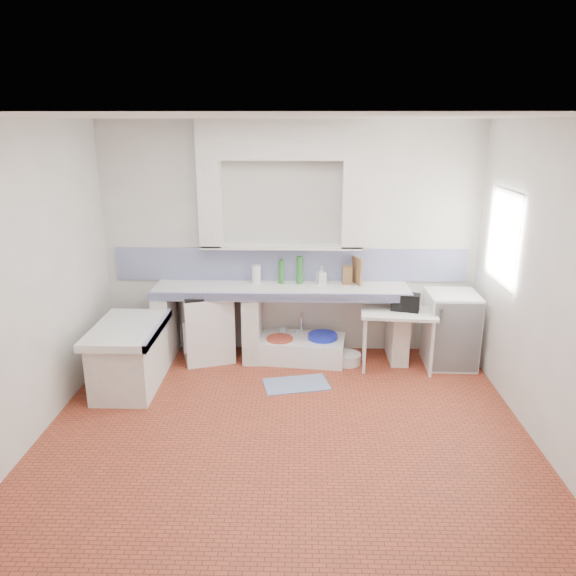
{
  "coord_description": "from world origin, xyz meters",
  "views": [
    {
      "loc": [
        0.14,
        -4.45,
        2.75
      ],
      "look_at": [
        0.0,
        1.0,
        1.1
      ],
      "focal_mm": 34.05,
      "sensor_mm": 36.0,
      "label": 1
    }
  ],
  "objects_px": {
    "stove": "(207,326)",
    "sink": "(301,350)",
    "fridge": "(450,329)",
    "side_table": "(397,340)"
  },
  "relations": [
    {
      "from": "sink",
      "to": "side_table",
      "type": "distance_m",
      "value": 1.15
    },
    {
      "from": "sink",
      "to": "fridge",
      "type": "xyz_separation_m",
      "value": [
        1.74,
        -0.09,
        0.32
      ]
    },
    {
      "from": "sink",
      "to": "side_table",
      "type": "xyz_separation_m",
      "value": [
        1.1,
        -0.23,
        0.23
      ]
    },
    {
      "from": "stove",
      "to": "fridge",
      "type": "bearing_deg",
      "value": -20.28
    },
    {
      "from": "sink",
      "to": "fridge",
      "type": "height_order",
      "value": "fridge"
    },
    {
      "from": "fridge",
      "to": "sink",
      "type": "bearing_deg",
      "value": 177.98
    },
    {
      "from": "stove",
      "to": "side_table",
      "type": "xyz_separation_m",
      "value": [
        2.24,
        -0.25,
        -0.05
      ]
    },
    {
      "from": "stove",
      "to": "sink",
      "type": "height_order",
      "value": "stove"
    },
    {
      "from": "stove",
      "to": "fridge",
      "type": "relative_size",
      "value": 0.92
    },
    {
      "from": "side_table",
      "to": "fridge",
      "type": "xyz_separation_m",
      "value": [
        0.64,
        0.15,
        0.09
      ]
    }
  ]
}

